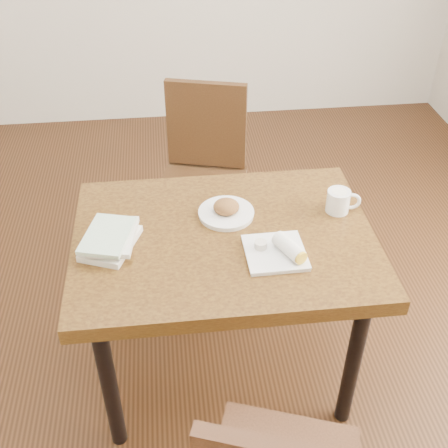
{
  "coord_description": "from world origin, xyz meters",
  "views": [
    {
      "loc": [
        -0.18,
        -1.6,
        2.04
      ],
      "look_at": [
        0.0,
        0.0,
        0.8
      ],
      "focal_mm": 45.0,
      "sensor_mm": 36.0,
      "label": 1
    }
  ],
  "objects": [
    {
      "name": "table",
      "position": [
        0.0,
        0.0,
        0.66
      ],
      "size": [
        1.11,
        0.82,
        0.75
      ],
      "color": "brown",
      "rests_on": "ground"
    },
    {
      "name": "chair_far",
      "position": [
        -0.01,
        0.81,
        0.55
      ],
      "size": [
        0.52,
        0.52,
        0.95
      ],
      "color": "#402812",
      "rests_on": "ground"
    },
    {
      "name": "ground",
      "position": [
        0.0,
        0.0,
        -0.01
      ],
      "size": [
        4.0,
        5.0,
        0.01
      ],
      "primitive_type": "cube",
      "color": "#472814",
      "rests_on": "ground"
    },
    {
      "name": "plate_scone",
      "position": [
        0.02,
        0.12,
        0.77
      ],
      "size": [
        0.22,
        0.22,
        0.07
      ],
      "color": "white",
      "rests_on": "table"
    },
    {
      "name": "book_stack",
      "position": [
        -0.41,
        -0.02,
        0.78
      ],
      "size": [
        0.23,
        0.27,
        0.06
      ],
      "color": "white",
      "rests_on": "table"
    },
    {
      "name": "coffee_mug",
      "position": [
        0.46,
        0.1,
        0.8
      ],
      "size": [
        0.13,
        0.09,
        0.09
      ],
      "color": "white",
      "rests_on": "table"
    },
    {
      "name": "plate_burrito",
      "position": [
        0.18,
        -0.14,
        0.77
      ],
      "size": [
        0.21,
        0.21,
        0.07
      ],
      "color": "white",
      "rests_on": "table"
    }
  ]
}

